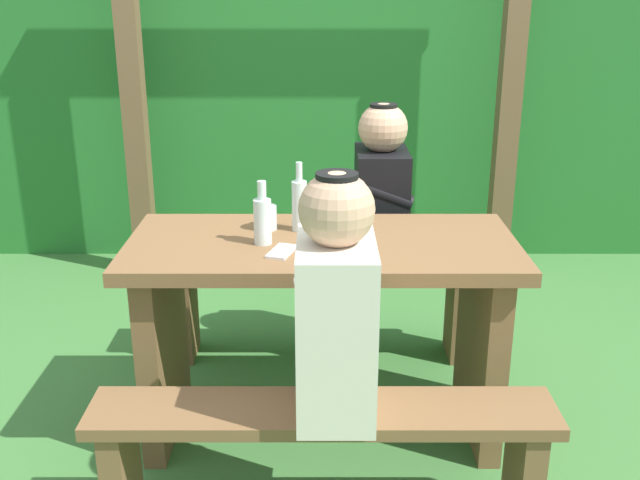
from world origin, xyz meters
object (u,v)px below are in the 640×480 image
Objects in this scene: drinking_glass at (264,217)px; bottle_right at (260,219)px; picnic_table at (320,304)px; person_white_shirt at (334,305)px; cell_phone at (280,252)px; bench_near at (321,444)px; person_black_coat at (379,193)px; bench_far at (320,291)px; bottle_left at (297,204)px.

bottle_right is at bearing -90.72° from drinking_glass.
picnic_table is at bearing -32.00° from drinking_glass.
cell_phone is (-0.18, 0.46, -0.01)m from person_white_shirt.
bench_near is 1.29m from person_black_coat.
person_white_shirt reaches higher than bench_far.
bench_far is (0.00, 0.59, -0.20)m from picnic_table.
person_white_shirt and person_black_coat have the same top height.
drinking_glass is 0.65× the size of cell_phone.
picnic_table is 5.40× the size of bottle_left.
picnic_table is 0.64m from person_white_shirt.
person_white_shirt is 5.14× the size of cell_phone.
bench_near is at bearing -90.00° from bench_far.
person_black_coat reaches higher than picnic_table.
bottle_left is at bearing -100.02° from bench_far.
cell_phone reaches higher than bench_far.
drinking_glass is 0.14m from bottle_left.
bench_far is 0.71m from drinking_glass.
cell_phone is (0.07, -0.26, -0.04)m from drinking_glass.
drinking_glass reaches higher than cell_phone.
person_black_coat reaches higher than drinking_glass.
picnic_table is 0.40m from bottle_right.
person_white_shirt is (0.04, -1.18, 0.46)m from bench_far.
drinking_glass is (-0.21, 0.13, 0.30)m from picnic_table.
drinking_glass is (-0.21, 0.72, 0.49)m from bench_near.
bottle_right is at bearing -171.15° from picnic_table.
bench_near is at bearing -90.00° from picnic_table.
picnic_table is 0.38m from drinking_glass.
bench_near is 0.66m from cell_phone.
bench_far is 0.85m from bottle_right.
drinking_glass reaches higher than bench_near.
person_white_shirt is 1.19m from person_black_coat.
picnic_table is at bearing 60.81° from cell_phone.
person_white_shirt reaches higher than bottle_right.
bench_near is 0.46m from person_white_shirt.
person_black_coat is 0.65m from drinking_glass.
person_white_shirt reaches higher than cell_phone.
bottle_right is (-0.21, 0.56, 0.54)m from bench_near.
picnic_table is 0.38m from bottle_left.
person_white_shirt reaches higher than bench_near.
person_black_coat is 0.59m from bottle_left.
person_white_shirt is (0.04, 0.00, 0.46)m from bench_near.
picnic_table is at bearing -113.76° from person_black_coat.
picnic_table is at bearing 8.85° from bottle_right.
bottle_left reaches higher than bench_far.
bench_near is 0.80m from bottle_right.
cell_phone is at bearing 111.00° from person_white_shirt.
picnic_table reaches higher than bench_near.
person_white_shirt is 7.93× the size of drinking_glass.
picnic_table is at bearing 90.00° from bench_near.
bench_near is 15.42× the size of drinking_glass.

